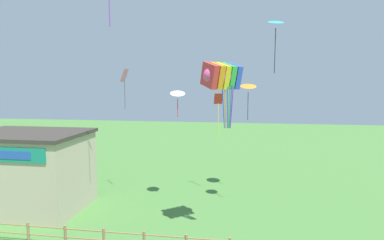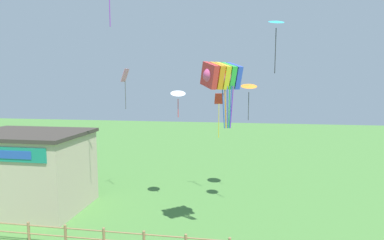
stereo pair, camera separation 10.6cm
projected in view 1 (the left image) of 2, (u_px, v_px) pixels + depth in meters
The scene contains 7 objects.
seaside_building at pixel (28, 170), 20.74m from camera, with size 7.82×5.45×5.40m.
kite_rainbow_parafoil at pixel (221, 76), 15.75m from camera, with size 2.59×2.44×3.53m.
kite_cyan_delta at pixel (276, 24), 17.95m from camera, with size 1.10×1.07×3.28m.
kite_red_diamond at pixel (218, 107), 23.06m from camera, with size 0.73×0.54×3.46m.
kite_pink_diamond at pixel (124, 80), 22.44m from camera, with size 0.46×0.78×3.02m.
kite_orange_delta at pixel (248, 86), 22.86m from camera, with size 1.33×1.31×2.89m.
kite_white_delta at pixel (178, 93), 20.76m from camera, with size 1.25×1.22×1.93m.
Camera 1 is at (2.38, -8.93, 8.59)m, focal length 28.00 mm.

